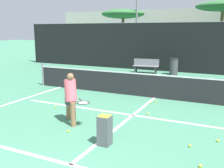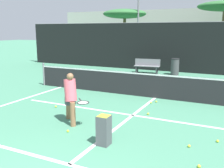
# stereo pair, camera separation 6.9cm
# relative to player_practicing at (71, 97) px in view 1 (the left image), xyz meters

# --- Properties ---
(court_baseline_near) EXTENTS (11.00, 0.10, 0.01)m
(court_baseline_near) POSITION_rel_player_practicing_xyz_m (1.33, -2.00, -0.78)
(court_baseline_near) COLOR white
(court_baseline_near) RESTS_ON ground
(court_service_line) EXTENTS (8.25, 0.10, 0.01)m
(court_service_line) POSITION_rel_player_practicing_xyz_m (1.33, 1.40, -0.78)
(court_service_line) COLOR white
(court_service_line) RESTS_ON ground
(court_center_mark) EXTENTS (0.10, 5.76, 0.01)m
(court_center_mark) POSITION_rel_player_practicing_xyz_m (1.33, 0.88, -0.78)
(court_center_mark) COLOR white
(court_center_mark) RESTS_ON ground
(court_sideline_left) EXTENTS (0.10, 6.76, 0.01)m
(court_sideline_left) POSITION_rel_player_practicing_xyz_m (-3.18, 0.88, -0.78)
(court_sideline_left) COLOR white
(court_sideline_left) RESTS_ON ground
(net) EXTENTS (11.09, 0.09, 1.07)m
(net) POSITION_rel_player_practicing_xyz_m (1.33, 3.75, -0.27)
(net) COLOR slate
(net) RESTS_ON ground
(fence_back) EXTENTS (24.00, 0.06, 3.08)m
(fence_back) POSITION_rel_player_practicing_xyz_m (1.33, 10.59, 0.75)
(fence_back) COLOR black
(fence_back) RESTS_ON ground
(player_practicing) EXTENTS (1.14, 0.78, 1.46)m
(player_practicing) POSITION_rel_player_practicing_xyz_m (0.00, 0.00, 0.00)
(player_practicing) COLOR #8C6042
(player_practicing) RESTS_ON ground
(tennis_ball_scattered_0) EXTENTS (0.07, 0.07, 0.07)m
(tennis_ball_scattered_0) POSITION_rel_player_practicing_xyz_m (3.88, 0.42, -0.75)
(tennis_ball_scattered_0) COLOR #D1E033
(tennis_ball_scattered_0) RESTS_ON ground
(tennis_ball_scattered_1) EXTENTS (0.07, 0.07, 0.07)m
(tennis_ball_scattered_1) POSITION_rel_player_practicing_xyz_m (-1.35, 1.02, -0.75)
(tennis_ball_scattered_1) COLOR #D1E033
(tennis_ball_scattered_1) RESTS_ON ground
(tennis_ball_scattered_2) EXTENTS (0.07, 0.07, 0.07)m
(tennis_ball_scattered_2) POSITION_rel_player_practicing_xyz_m (1.56, 3.16, -0.75)
(tennis_ball_scattered_2) COLOR #D1E033
(tennis_ball_scattered_2) RESTS_ON ground
(tennis_ball_scattered_3) EXTENTS (0.07, 0.07, 0.07)m
(tennis_ball_scattered_3) POSITION_rel_player_practicing_xyz_m (3.32, -0.15, -0.75)
(tennis_ball_scattered_3) COLOR #D1E033
(tennis_ball_scattered_3) RESTS_ON ground
(tennis_ball_scattered_4) EXTENTS (0.07, 0.07, 0.07)m
(tennis_ball_scattered_4) POSITION_rel_player_practicing_xyz_m (0.32, -0.63, -0.75)
(tennis_ball_scattered_4) COLOR #D1E033
(tennis_ball_scattered_4) RESTS_ON ground
(tennis_ball_scattered_6) EXTENTS (0.07, 0.07, 0.07)m
(tennis_ball_scattered_6) POSITION_rel_player_practicing_xyz_m (1.43, 2.95, -0.75)
(tennis_ball_scattered_6) COLOR #D1E033
(tennis_ball_scattered_6) RESTS_ON ground
(tennis_ball_scattered_7) EXTENTS (0.07, 0.07, 0.07)m
(tennis_ball_scattered_7) POSITION_rel_player_practicing_xyz_m (1.75, 1.66, -0.75)
(tennis_ball_scattered_7) COLOR #D1E033
(tennis_ball_scattered_7) RESTS_ON ground
(tennis_ball_scattered_9) EXTENTS (0.07, 0.07, 0.07)m
(tennis_ball_scattered_9) POSITION_rel_player_practicing_xyz_m (3.66, -0.99, -0.75)
(tennis_ball_scattered_9) COLOR #D1E033
(tennis_ball_scattered_9) RESTS_ON ground
(ball_hopper) EXTENTS (0.28, 0.28, 0.71)m
(ball_hopper) POSITION_rel_player_practicing_xyz_m (1.52, -0.88, -0.41)
(ball_hopper) COLOR #4C4C51
(ball_hopper) RESTS_ON ground
(courtside_bench) EXTENTS (1.59, 0.55, 0.86)m
(courtside_bench) POSITION_rel_player_practicing_xyz_m (-0.89, 9.35, -0.32)
(courtside_bench) COLOR slate
(courtside_bench) RESTS_ON ground
(trash_bin) EXTENTS (0.49, 0.49, 0.97)m
(trash_bin) POSITION_rel_player_practicing_xyz_m (0.80, 9.44, -0.29)
(trash_bin) COLOR #3F3F42
(trash_bin) RESTS_ON ground
(parked_car) EXTENTS (1.75, 4.70, 1.31)m
(parked_car) POSITION_rel_player_practicing_xyz_m (-1.10, 13.56, -0.23)
(parked_car) COLOR #B7B7BC
(parked_car) RESTS_ON ground
(tree_west) EXTENTS (4.13, 4.13, 4.56)m
(tree_west) POSITION_rel_player_practicing_xyz_m (-6.11, 17.89, 3.28)
(tree_west) COLOR brown
(tree_west) RESTS_ON ground
(tree_mid) EXTENTS (4.76, 4.76, 5.13)m
(tree_mid) POSITION_rel_player_practicing_xyz_m (2.57, 20.27, 3.86)
(tree_mid) COLOR brown
(tree_mid) RESTS_ON ground
(building_far) EXTENTS (36.00, 2.40, 4.83)m
(building_far) POSITION_rel_player_practicing_xyz_m (1.33, 24.55, 1.63)
(building_far) COLOR #B2ADA3
(building_far) RESTS_ON ground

